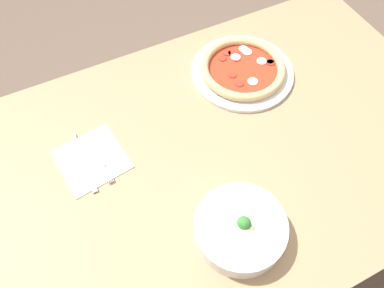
# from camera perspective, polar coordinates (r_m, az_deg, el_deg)

# --- Properties ---
(ground_plane) EXTENTS (8.00, 8.00, 0.00)m
(ground_plane) POSITION_cam_1_polar(r_m,az_deg,el_deg) (1.72, 3.62, -13.80)
(ground_plane) COLOR brown
(dining_table) EXTENTS (1.35, 0.89, 0.76)m
(dining_table) POSITION_cam_1_polar(r_m,az_deg,el_deg) (1.12, 5.42, -2.74)
(dining_table) COLOR tan
(dining_table) RESTS_ON ground_plane
(pizza) EXTENTS (0.32, 0.32, 0.04)m
(pizza) POSITION_cam_1_polar(r_m,az_deg,el_deg) (1.19, 7.72, 11.22)
(pizza) COLOR white
(pizza) RESTS_ON dining_table
(bowl) EXTENTS (0.22, 0.22, 0.07)m
(bowl) POSITION_cam_1_polar(r_m,az_deg,el_deg) (0.89, 7.40, -12.57)
(bowl) COLOR white
(bowl) RESTS_ON dining_table
(napkin) EXTENTS (0.19, 0.19, 0.00)m
(napkin) POSITION_cam_1_polar(r_m,az_deg,el_deg) (1.03, -15.01, -2.27)
(napkin) COLOR white
(napkin) RESTS_ON dining_table
(fork) EXTENTS (0.02, 0.18, 0.00)m
(fork) POSITION_cam_1_polar(r_m,az_deg,el_deg) (1.03, -13.80, -1.55)
(fork) COLOR silver
(fork) RESTS_ON napkin
(knife) EXTENTS (0.02, 0.20, 0.01)m
(knife) POSITION_cam_1_polar(r_m,az_deg,el_deg) (1.04, -16.27, -2.23)
(knife) COLOR silver
(knife) RESTS_ON napkin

